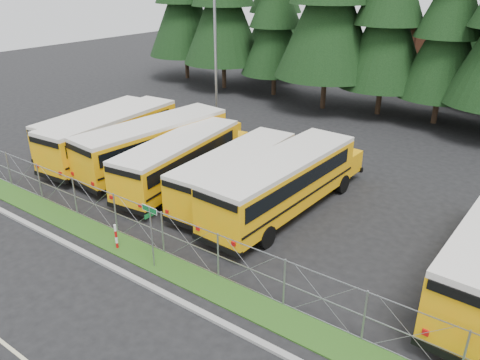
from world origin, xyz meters
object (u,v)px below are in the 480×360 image
bus_2 (160,145)px  bus_3 (184,160)px  bus_5 (286,184)px  street_sign (151,224)px  striped_bollard (116,237)px  bus_1 (117,136)px  bus_4 (239,174)px  light_standard (216,55)px  bus_0 (101,130)px

bus_2 → bus_3: (2.67, -0.81, -0.12)m
bus_2 → bus_5: (9.16, -0.43, 0.01)m
street_sign → striped_bollard: street_sign is taller
bus_1 → bus_4: bus_1 is taller
striped_bollard → bus_1: bearing=138.8°
light_standard → striped_bollard: bearing=-65.6°
bus_0 → street_sign: street_sign is taller
bus_1 → light_standard: light_standard is taller
bus_5 → bus_1: bearing=-177.5°
bus_5 → bus_3: bearing=-173.8°
bus_2 → bus_4: bus_2 is taller
bus_1 → bus_4: size_ratio=1.12×
bus_1 → bus_2: (3.50, 0.35, 0.01)m
striped_bollard → bus_2: bearing=122.7°
bus_0 → light_standard: 10.00m
bus_1 → bus_5: bus_5 is taller
bus_0 → bus_4: (11.97, -0.61, -0.01)m
bus_3 → striped_bollard: bearing=-78.5°
bus_1 → bus_3: size_ratio=1.08×
bus_2 → bus_3: bearing=-11.1°
bus_1 → bus_2: bearing=1.3°
bus_3 → light_standard: bearing=111.6°
street_sign → striped_bollard: size_ratio=2.34×
street_sign → bus_4: bearing=97.9°
bus_5 → street_sign: 7.65m
bus_2 → striped_bollard: (4.99, -7.78, -0.91)m
bus_1 → bus_5: 12.67m
bus_4 → bus_5: bearing=-1.6°
bus_4 → bus_5: size_ratio=0.89×
bus_3 → street_sign: size_ratio=3.79×
bus_3 → bus_2: bearing=156.2°
bus_3 → bus_4: bearing=-1.3°
bus_5 → light_standard: bearing=144.8°
street_sign → bus_0: bearing=148.4°
bus_4 → street_sign: street_sign is taller
bus_0 → bus_4: bus_0 is taller
bus_1 → street_sign: 13.16m
bus_0 → bus_5: 14.86m
striped_bollard → light_standard: (-7.46, 16.46, 4.90)m
bus_2 → street_sign: size_ratio=4.11×
bus_2 → bus_4: bearing=1.6°
striped_bollard → light_standard: light_standard is taller
bus_5 → street_sign: bearing=-101.2°
bus_3 → bus_0: bearing=166.5°
bus_0 → bus_2: (5.68, -0.16, 0.16)m
bus_4 → light_standard: 13.32m
bus_5 → light_standard: light_standard is taller
bus_2 → street_sign: bus_2 is taller
bus_5 → striped_bollard: 8.51m
bus_0 → bus_5: size_ratio=0.89×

